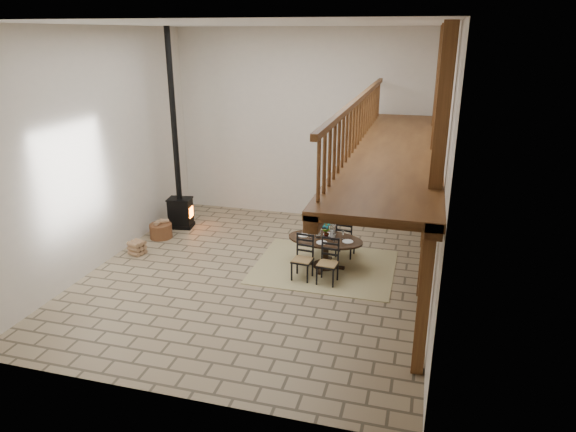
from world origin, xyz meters
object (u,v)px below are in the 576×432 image
(wood_stove, at_px, (179,186))
(log_stack, at_px, (137,248))
(dining_table, at_px, (325,250))
(log_basket, at_px, (161,230))

(wood_stove, height_order, log_stack, wood_stove)
(wood_stove, bearing_deg, dining_table, -27.32)
(log_basket, xyz_separation_m, log_stack, (-0.03, -1.07, -0.03))
(log_basket, bearing_deg, log_stack, -91.73)
(dining_table, relative_size, wood_stove, 0.38)
(dining_table, relative_size, log_stack, 4.62)
(dining_table, bearing_deg, wood_stove, 166.38)
(log_basket, distance_m, log_stack, 1.07)
(dining_table, relative_size, log_basket, 3.45)
(dining_table, xyz_separation_m, log_stack, (-4.32, -0.46, -0.23))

